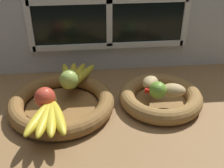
# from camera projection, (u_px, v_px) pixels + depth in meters

# --- Properties ---
(ground_plane) EXTENTS (1.40, 0.90, 0.03)m
(ground_plane) POSITION_uv_depth(u_px,v_px,m) (117.00, 109.00, 1.01)
(ground_plane) COLOR olive
(back_wall) EXTENTS (1.40, 0.05, 0.55)m
(back_wall) POSITION_uv_depth(u_px,v_px,m) (109.00, 7.00, 1.11)
(back_wall) COLOR silver
(back_wall) RESTS_ON ground_plane
(fruit_bowl_left) EXTENTS (0.37, 0.37, 0.06)m
(fruit_bowl_left) POSITION_uv_depth(u_px,v_px,m) (62.00, 104.00, 0.97)
(fruit_bowl_left) COLOR brown
(fruit_bowl_left) RESTS_ON ground_plane
(fruit_bowl_right) EXTENTS (0.30, 0.30, 0.06)m
(fruit_bowl_right) POSITION_uv_depth(u_px,v_px,m) (161.00, 98.00, 1.00)
(fruit_bowl_right) COLOR olive
(fruit_bowl_right) RESTS_ON ground_plane
(apple_green_back) EXTENTS (0.07, 0.07, 0.07)m
(apple_green_back) POSITION_uv_depth(u_px,v_px,m) (69.00, 80.00, 0.98)
(apple_green_back) COLOR #99B74C
(apple_green_back) RESTS_ON fruit_bowl_left
(apple_red_front) EXTENTS (0.07, 0.07, 0.07)m
(apple_red_front) POSITION_uv_depth(u_px,v_px,m) (45.00, 97.00, 0.89)
(apple_red_front) COLOR #CC422D
(apple_red_front) RESTS_ON fruit_bowl_left
(banana_bunch_front) EXTENTS (0.14, 0.20, 0.03)m
(banana_bunch_front) POSITION_uv_depth(u_px,v_px,m) (49.00, 117.00, 0.83)
(banana_bunch_front) COLOR yellow
(banana_bunch_front) RESTS_ON fruit_bowl_left
(banana_bunch_back) EXTENTS (0.15, 0.20, 0.03)m
(banana_bunch_back) POSITION_uv_depth(u_px,v_px,m) (75.00, 75.00, 1.06)
(banana_bunch_back) COLOR gold
(banana_bunch_back) RESTS_ON fruit_bowl_left
(potato_oblong) EXTENTS (0.08, 0.09, 0.04)m
(potato_oblong) POSITION_uv_depth(u_px,v_px,m) (150.00, 82.00, 0.99)
(potato_oblong) COLOR tan
(potato_oblong) RESTS_ON fruit_bowl_right
(potato_small) EXTENTS (0.10, 0.07, 0.04)m
(potato_small) POSITION_uv_depth(u_px,v_px,m) (173.00, 90.00, 0.95)
(potato_small) COLOR tan
(potato_small) RESTS_ON fruit_bowl_right
(lime_near) EXTENTS (0.06, 0.06, 0.06)m
(lime_near) POSITION_uv_depth(u_px,v_px,m) (158.00, 90.00, 0.93)
(lime_near) COLOR #6B9E33
(lime_near) RESTS_ON fruit_bowl_right
(chili_pepper) EXTENTS (0.14, 0.07, 0.02)m
(chili_pepper) POSITION_uv_depth(u_px,v_px,m) (165.00, 93.00, 0.95)
(chili_pepper) COLOR red
(chili_pepper) RESTS_ON fruit_bowl_right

